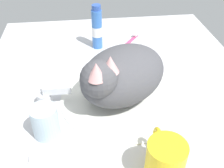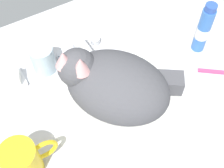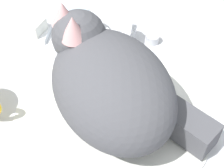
# 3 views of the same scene
# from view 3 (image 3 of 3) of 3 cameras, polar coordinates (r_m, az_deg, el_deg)

# --- Properties ---
(ground_plane) EXTENTS (1.10, 0.83, 0.03)m
(ground_plane) POSITION_cam_3_polar(r_m,az_deg,el_deg) (0.61, 0.05, -6.53)
(ground_plane) COLOR silver
(sink_basin) EXTENTS (0.34, 0.34, 0.01)m
(sink_basin) POSITION_cam_3_polar(r_m,az_deg,el_deg) (0.59, 0.05, -5.47)
(sink_basin) COLOR silver
(sink_basin) RESTS_ON ground_plane
(faucet) EXTENTS (0.13, 0.09, 0.06)m
(faucet) POSITION_cam_3_polar(r_m,az_deg,el_deg) (0.72, 2.61, 8.41)
(faucet) COLOR silver
(faucet) RESTS_ON ground_plane
(cat) EXTENTS (0.33, 0.31, 0.17)m
(cat) POSITION_cam_3_polar(r_m,az_deg,el_deg) (0.54, -0.22, 0.34)
(cat) COLOR #4C4C51
(cat) RESTS_ON sink_basin
(rinse_cup) EXTENTS (0.06, 0.06, 0.08)m
(rinse_cup) POSITION_cam_3_polar(r_m,az_deg,el_deg) (0.72, -6.21, 10.05)
(rinse_cup) COLOR silver
(rinse_cup) RESTS_ON ground_plane
(soap_dish) EXTENTS (0.09, 0.06, 0.01)m
(soap_dish) POSITION_cam_3_polar(r_m,az_deg,el_deg) (0.77, -13.80, 8.65)
(soap_dish) COLOR white
(soap_dish) RESTS_ON ground_plane
(soap_bar) EXTENTS (0.08, 0.06, 0.03)m
(soap_bar) POSITION_cam_3_polar(r_m,az_deg,el_deg) (0.76, -14.07, 9.80)
(soap_bar) COLOR white
(soap_bar) RESTS_ON soap_dish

